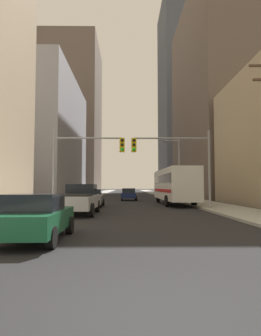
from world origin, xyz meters
TOP-DOWN VIEW (x-y plane):
  - ground_plane at (0.00, 0.00)m, footprint 400.00×400.00m
  - sidewalk_left at (-7.14, 50.00)m, footprint 3.76×160.00m
  - sidewalk_right at (7.14, 50.00)m, footprint 3.76×160.00m
  - city_bus at (4.25, 25.06)m, footprint 2.82×11.56m
  - pickup_truck_silver at (-3.37, 15.10)m, footprint 2.20×5.46m
  - sedan_green at (-3.37, 5.95)m, footprint 1.95×4.23m
  - sedan_grey at (-3.38, 21.85)m, footprint 1.95×4.26m
  - sedan_navy at (-0.11, 33.54)m, footprint 1.95×4.26m
  - traffic_signal_near_left at (-3.49, 18.41)m, footprint 5.40×0.44m
  - traffic_signal_near_right at (3.22, 18.41)m, footprint 5.98×0.44m
  - street_lamp_right at (5.64, 31.79)m, footprint 2.08×0.32m
  - building_left_mid_office at (-22.78, 51.73)m, footprint 25.45×28.75m
  - building_left_far_tower at (-20.96, 91.22)m, footprint 22.90×24.35m
  - building_right_mid_block at (18.79, 46.48)m, footprint 18.10×28.93m
  - building_right_far_highrise at (17.97, 86.50)m, footprint 14.94×23.14m

SIDE VIEW (x-z plane):
  - ground_plane at x=0.00m, z-range 0.00..0.00m
  - sidewalk_left at x=-7.14m, z-range 0.00..0.15m
  - sidewalk_right at x=7.14m, z-range 0.00..0.15m
  - sedan_green at x=-3.37m, z-range 0.01..1.53m
  - sedan_grey at x=-3.38m, z-range 0.01..1.53m
  - sedan_navy at x=-0.11m, z-range 0.01..1.53m
  - pickup_truck_silver at x=-3.37m, z-range -0.02..1.88m
  - city_bus at x=4.25m, z-range 0.23..3.63m
  - traffic_signal_near_left at x=-3.49m, z-range 1.12..7.12m
  - traffic_signal_near_right at x=3.22m, z-range 1.14..7.14m
  - street_lamp_right at x=5.64m, z-range 0.75..8.25m
  - building_left_mid_office at x=-22.78m, z-range 0.00..21.99m
  - building_right_mid_block at x=18.79m, z-range 0.00..33.95m
  - building_left_far_tower at x=-20.96m, z-range 0.00..47.97m
  - building_right_far_highrise at x=17.97m, z-range 0.00..59.30m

